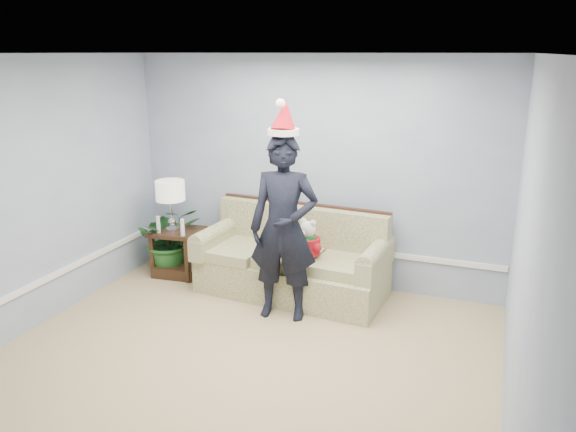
# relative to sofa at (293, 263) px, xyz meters

# --- Properties ---
(room_shell) EXTENTS (4.54, 5.04, 2.74)m
(room_shell) POSITION_rel_sofa_xyz_m (0.08, -2.06, 1.00)
(room_shell) COLOR tan
(room_shell) RESTS_ON ground
(wainscot_trim) EXTENTS (4.49, 4.99, 0.06)m
(wainscot_trim) POSITION_rel_sofa_xyz_m (-1.09, -0.88, 0.10)
(wainscot_trim) COLOR white
(wainscot_trim) RESTS_ON room_shell
(sofa) EXTENTS (2.19, 1.06, 1.00)m
(sofa) POSITION_rel_sofa_xyz_m (0.00, 0.00, 0.00)
(sofa) COLOR #505C2C
(sofa) RESTS_ON room_shell
(side_table) EXTENTS (0.66, 0.57, 0.59)m
(side_table) POSITION_rel_sofa_xyz_m (-1.54, -0.01, -0.12)
(side_table) COLOR #322112
(side_table) RESTS_ON room_shell
(table_lamp) EXTENTS (0.35, 0.35, 0.63)m
(table_lamp) POSITION_rel_sofa_xyz_m (-1.58, -0.05, 0.72)
(table_lamp) COLOR silver
(table_lamp) RESTS_ON side_table
(candle_pair) EXTENTS (0.39, 0.05, 0.21)m
(candle_pair) POSITION_rel_sofa_xyz_m (-1.52, -0.18, 0.33)
(candle_pair) COLOR silver
(candle_pair) RESTS_ON side_table
(houseplant) EXTENTS (1.04, 1.03, 0.87)m
(houseplant) POSITION_rel_sofa_xyz_m (-1.69, 0.04, 0.08)
(houseplant) COLOR #1D5320
(houseplant) RESTS_ON room_shell
(man) EXTENTS (0.77, 0.56, 1.94)m
(man) POSITION_rel_sofa_xyz_m (0.12, -0.61, 0.62)
(man) COLOR black
(man) RESTS_ON room_shell
(santa_hat) EXTENTS (0.33, 0.36, 0.37)m
(santa_hat) POSITION_rel_sofa_xyz_m (0.12, -0.59, 1.73)
(santa_hat) COLOR white
(santa_hat) RESTS_ON man
(teddy_bear) EXTENTS (0.34, 0.35, 0.45)m
(teddy_bear) POSITION_rel_sofa_xyz_m (0.23, -0.18, 0.33)
(teddy_bear) COLOR white
(teddy_bear) RESTS_ON sofa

